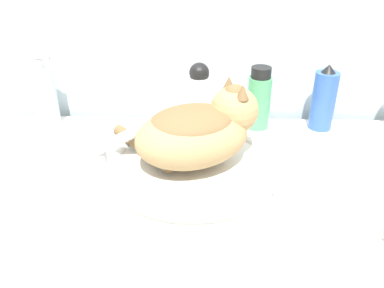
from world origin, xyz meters
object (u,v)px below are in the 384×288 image
(spray_bottle_trigger, at_px, (324,99))
(soap_pump_bottle, at_px, (45,97))
(cat, at_px, (198,129))
(lotion_bottle_white, at_px, (199,96))
(mouthwash_bottle, at_px, (259,99))
(faucet, at_px, (101,148))

(spray_bottle_trigger, distance_m, soap_pump_bottle, 0.77)
(cat, distance_m, lotion_bottle_white, 0.28)
(mouthwash_bottle, bearing_deg, spray_bottle_trigger, 0.00)
(cat, height_order, lotion_bottle_white, cat)
(mouthwash_bottle, bearing_deg, lotion_bottle_white, 180.00)
(soap_pump_bottle, bearing_deg, lotion_bottle_white, 0.00)
(faucet, xyz_separation_m, soap_pump_bottle, (-0.21, 0.25, 0.02))
(spray_bottle_trigger, distance_m, mouthwash_bottle, 0.18)
(cat, bearing_deg, lotion_bottle_white, 64.36)
(cat, xyz_separation_m, soap_pump_bottle, (-0.43, 0.28, -0.04))
(cat, xyz_separation_m, faucet, (-0.22, 0.03, -0.07))
(mouthwash_bottle, xyz_separation_m, lotion_bottle_white, (-0.17, 0.00, 0.01))
(spray_bottle_trigger, bearing_deg, lotion_bottle_white, 180.00)
(cat, relative_size, spray_bottle_trigger, 1.87)
(lotion_bottle_white, distance_m, soap_pump_bottle, 0.43)
(soap_pump_bottle, bearing_deg, cat, -32.74)
(lotion_bottle_white, bearing_deg, mouthwash_bottle, 0.00)
(faucet, relative_size, spray_bottle_trigger, 0.72)
(faucet, xyz_separation_m, spray_bottle_trigger, (0.56, 0.25, 0.02))
(cat, distance_m, spray_bottle_trigger, 0.44)
(soap_pump_bottle, bearing_deg, spray_bottle_trigger, 0.00)
(lotion_bottle_white, bearing_deg, spray_bottle_trigger, 0.00)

